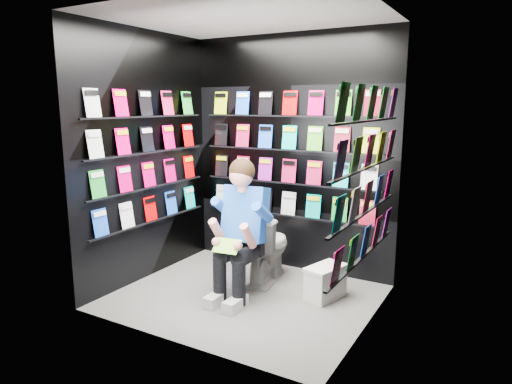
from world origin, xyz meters
The scene contains 14 objects.
floor centered at (0.00, 0.00, 0.00)m, with size 2.40×2.40×0.00m, color #62625F.
ceiling centered at (0.00, 0.00, 2.60)m, with size 2.40×2.40×0.00m, color white.
wall_back centered at (0.00, 1.00, 1.30)m, with size 2.40×0.04×2.60m, color black.
wall_front centered at (0.00, -1.00, 1.30)m, with size 2.40×0.04×2.60m, color black.
wall_left centered at (-1.20, 0.00, 1.30)m, with size 0.04×2.00×2.60m, color black.
wall_right centered at (1.20, 0.00, 1.30)m, with size 0.04×2.00×2.60m, color black.
comics_back centered at (0.00, 0.97, 1.31)m, with size 2.10×0.06×1.37m, color #D9005E, non-canonical shape.
comics_left centered at (-1.17, 0.00, 1.31)m, with size 0.06×1.70×1.37m, color #D9005E, non-canonical shape.
comics_right centered at (1.17, 0.00, 1.31)m, with size 0.06×1.70×1.37m, color #D9005E, non-canonical shape.
toilet centered at (-0.03, 0.49, 0.37)m, with size 0.42×0.75×0.73m, color white.
longbox centered at (0.70, 0.36, 0.15)m, with size 0.22×0.40×0.30m, color silver.
longbox_lid centered at (0.70, 0.36, 0.31)m, with size 0.24×0.42×0.03m, color silver.
reader centered at (-0.03, 0.11, 0.79)m, with size 0.55×0.81×1.49m, color #0746C2, non-canonical shape.
held_comic centered at (-0.03, -0.24, 0.58)m, with size 0.25×0.01×0.17m, color #33AB5B.
Camera 1 is at (2.17, -3.56, 1.85)m, focal length 32.00 mm.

